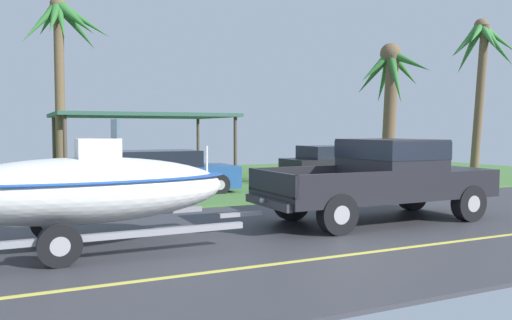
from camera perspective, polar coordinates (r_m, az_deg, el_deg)
The scene contains 9 objects.
ground at distance 18.35m, azimuth -4.83°, elevation -3.03°, with size 36.00×22.00×0.11m.
pickup_truck_towing at distance 12.03m, azimuth 14.21°, elevation -1.57°, with size 5.50×2.08×1.80m.
boat_on_trailer at distance 9.33m, azimuth -18.34°, elevation -3.06°, with size 6.12×2.40×2.19m.
parked_sedan_near at distance 21.16m, azimuth 8.67°, elevation -0.36°, with size 4.34×1.86×1.38m.
parked_sedan_far at distance 16.33m, azimuth -10.29°, elevation -1.45°, with size 4.53×1.82×1.38m.
carport_awning at distance 21.89m, azimuth -12.29°, elevation 4.60°, with size 6.87×4.93×2.66m.
palm_tree_near_left at distance 17.93m, azimuth 14.35°, elevation 7.55°, with size 2.40×2.97×4.85m.
palm_tree_near_right at distance 19.99m, azimuth -20.31°, elevation 12.30°, with size 3.21×2.75×6.65m.
palm_tree_mid at distance 21.86m, azimuth 23.26°, elevation 10.38°, with size 3.00×2.81×6.18m.
Camera 1 is at (-6.48, -8.67, 2.01)m, focal length 36.86 mm.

